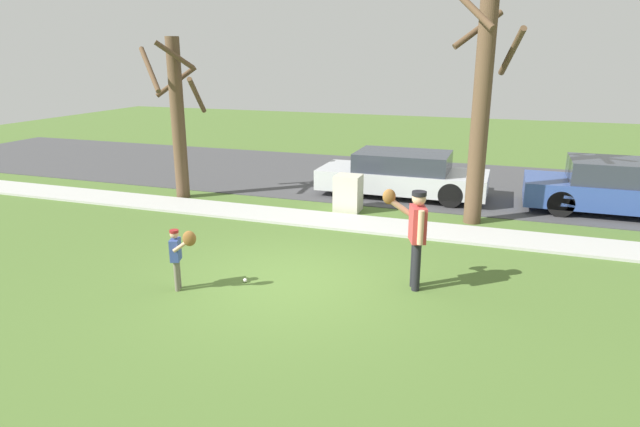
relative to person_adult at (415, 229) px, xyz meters
name	(u,v)px	position (x,y,z in m)	size (l,w,h in m)	color
ground_plane	(347,225)	(-2.06, 3.05, -1.06)	(48.00, 48.00, 0.00)	#4C6B2D
sidewalk_strip	(348,222)	(-2.06, 3.15, -1.03)	(36.00, 1.20, 0.06)	#B2B2AD
road_surface	(392,179)	(-2.06, 8.15, -1.05)	(36.00, 6.80, 0.02)	#424244
person_adult	(415,229)	(0.00, 0.00, 0.00)	(0.81, 0.57, 1.70)	black
person_child	(179,250)	(-3.64, -1.38, -0.35)	(0.56, 0.36, 1.09)	#6B6656
baseball	(245,280)	(-2.79, -0.74, -1.02)	(0.07, 0.07, 0.07)	white
utility_cabinet	(348,193)	(-2.37, 4.20, -0.60)	(0.64, 0.59, 0.93)	beige
street_tree_near	(483,86)	(0.68, 4.22, 2.09)	(1.85, 1.89, 5.97)	brown
street_tree_far	(177,114)	(-7.11, 4.01, 1.24)	(1.84, 1.88, 4.28)	brown
parked_sedan_silver	(402,174)	(-1.38, 6.15, -0.44)	(4.60, 1.80, 1.23)	silver
parked_wagon_blue	(621,188)	(4.07, 6.18, -0.40)	(4.50, 1.80, 1.33)	#2D478C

